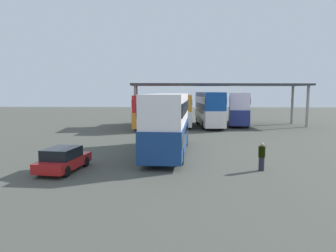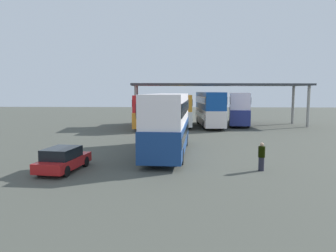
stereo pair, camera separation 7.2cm
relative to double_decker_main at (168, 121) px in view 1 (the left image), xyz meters
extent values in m
plane|color=#474A41|center=(0.11, -2.23, -2.35)|extent=(140.00, 140.00, 0.00)
cube|color=navy|center=(0.00, -0.01, -1.05)|extent=(3.18, 10.90, 1.89)
cube|color=white|center=(0.00, -0.01, 0.92)|extent=(3.09, 10.68, 2.05)
cube|color=black|center=(0.00, -0.01, -0.83)|extent=(3.19, 10.47, 0.64)
cube|color=black|center=(0.00, -0.01, 1.02)|extent=(3.19, 10.47, 0.82)
cube|color=black|center=(0.32, 5.31, -0.77)|extent=(2.16, 0.23, 1.14)
cube|color=orange|center=(0.32, 5.31, 0.14)|extent=(1.78, 0.19, 0.36)
cylinder|color=black|center=(-0.95, 3.39, -1.85)|extent=(0.34, 1.01, 1.00)
cylinder|color=black|center=(1.35, 3.25, -1.85)|extent=(0.34, 1.01, 1.00)
cylinder|color=black|center=(-1.35, -3.27, -1.85)|extent=(0.34, 1.01, 1.00)
cylinder|color=black|center=(0.95, -3.41, -1.85)|extent=(0.34, 1.01, 1.00)
cube|color=#B11A1B|center=(-5.68, -5.25, -1.86)|extent=(2.17, 4.00, 0.55)
cube|color=black|center=(-5.71, -5.44, -1.29)|extent=(1.81, 2.29, 0.58)
cylinder|color=black|center=(-6.28, -3.98, -2.05)|extent=(0.28, 0.62, 0.60)
cylinder|color=black|center=(-4.78, -4.18, -2.05)|extent=(0.28, 0.62, 0.60)
cylinder|color=black|center=(-6.59, -6.32, -2.05)|extent=(0.28, 0.62, 0.60)
cylinder|color=black|center=(-5.09, -6.52, -2.05)|extent=(0.28, 0.62, 0.60)
cube|color=orange|center=(-3.04, 17.31, -1.12)|extent=(2.79, 11.34, 1.77)
cube|color=red|center=(-3.04, 17.31, 0.72)|extent=(2.71, 11.11, 1.91)
cube|color=black|center=(-3.04, 17.31, -0.91)|extent=(2.82, 10.89, 0.60)
cube|color=black|center=(-3.04, 17.31, 0.82)|extent=(2.82, 10.89, 0.77)
cube|color=black|center=(-2.90, 22.89, -0.85)|extent=(2.14, 0.15, 1.06)
cube|color=orange|center=(-2.90, 22.89, 0.00)|extent=(1.76, 0.12, 0.36)
cylinder|color=black|center=(-4.09, 20.83, -1.85)|extent=(0.30, 1.01, 1.00)
cylinder|color=black|center=(-1.82, 20.77, -1.85)|extent=(0.30, 1.01, 1.00)
cylinder|color=black|center=(-4.26, 13.84, -1.85)|extent=(0.30, 1.01, 1.00)
cylinder|color=black|center=(-1.99, 13.78, -1.85)|extent=(0.30, 1.01, 1.00)
cube|color=white|center=(0.68, 18.75, -1.11)|extent=(3.14, 10.88, 1.77)
cube|color=orange|center=(0.68, 18.75, 0.73)|extent=(3.06, 10.67, 1.92)
cube|color=black|center=(0.68, 18.75, -0.90)|extent=(3.15, 10.46, 0.60)
cube|color=black|center=(0.68, 18.75, 0.83)|extent=(3.15, 10.46, 0.77)
cube|color=black|center=(0.35, 24.06, -0.85)|extent=(2.11, 0.23, 1.06)
cube|color=orange|center=(0.35, 24.06, 0.00)|extent=(1.74, 0.19, 0.36)
cylinder|color=black|center=(-0.64, 22.01, -1.85)|extent=(0.34, 1.02, 1.00)
cylinder|color=black|center=(1.60, 22.15, -1.85)|extent=(0.34, 1.02, 1.00)
cylinder|color=black|center=(-0.23, 15.36, -1.85)|extent=(0.34, 1.02, 1.00)
cylinder|color=black|center=(2.01, 15.50, -1.85)|extent=(0.34, 1.02, 1.00)
cube|color=white|center=(4.56, 17.92, -1.04)|extent=(3.01, 10.91, 1.93)
cube|color=#124495|center=(4.56, 17.92, 0.97)|extent=(2.93, 10.69, 2.09)
cube|color=black|center=(4.56, 17.92, -0.81)|extent=(3.02, 10.48, 0.65)
cube|color=black|center=(4.56, 17.92, 1.07)|extent=(3.02, 10.48, 0.83)
cube|color=black|center=(4.26, 23.26, -0.75)|extent=(2.04, 0.22, 1.16)
cube|color=orange|center=(4.26, 23.26, 0.18)|extent=(1.68, 0.18, 0.36)
cylinder|color=black|center=(3.29, 21.20, -1.85)|extent=(0.34, 1.01, 1.00)
cylinder|color=black|center=(5.45, 21.32, -1.85)|extent=(0.34, 1.01, 1.00)
cylinder|color=black|center=(3.67, 14.52, -1.85)|extent=(0.34, 1.01, 1.00)
cylinder|color=black|center=(5.83, 14.64, -1.85)|extent=(0.34, 1.01, 1.00)
cube|color=navy|center=(8.75, 20.59, -1.06)|extent=(3.98, 11.22, 1.88)
cube|color=white|center=(8.75, 20.59, 0.90)|extent=(3.88, 10.99, 2.04)
cube|color=black|center=(8.75, 20.59, -0.83)|extent=(3.95, 10.79, 0.64)
cube|color=black|center=(8.75, 20.59, 1.01)|extent=(3.95, 10.79, 0.82)
cube|color=black|center=(9.53, 25.97, -0.78)|extent=(2.06, 0.40, 1.13)
cube|color=orange|center=(9.53, 25.97, 0.13)|extent=(1.70, 0.32, 0.36)
cylinder|color=black|center=(8.15, 24.12, -1.85)|extent=(0.42, 1.03, 1.00)
cylinder|color=black|center=(10.32, 23.80, -1.85)|extent=(0.42, 1.03, 1.00)
cylinder|color=black|center=(7.18, 17.37, -1.85)|extent=(0.42, 1.03, 1.00)
cylinder|color=black|center=(9.34, 17.06, -1.85)|extent=(0.42, 1.03, 1.00)
cube|color=#33353A|center=(5.96, 18.67, 2.98)|extent=(23.17, 7.82, 0.25)
cylinder|color=#9E9B93|center=(16.43, 21.92, 0.25)|extent=(0.36, 0.36, 5.20)
cylinder|color=#9E9B93|center=(16.89, 17.79, 0.25)|extent=(0.36, 0.36, 5.20)
cylinder|color=#9E9B93|center=(-4.96, 19.55, 0.25)|extent=(0.36, 0.36, 5.20)
cylinder|color=#9E9B93|center=(-4.51, 15.42, 0.25)|extent=(0.36, 0.36, 5.20)
cylinder|color=#262633|center=(5.47, -4.78, -1.96)|extent=(0.32, 0.32, 0.78)
cylinder|color=black|center=(5.47, -4.78, -1.27)|extent=(0.38, 0.38, 0.62)
sphere|color=tan|center=(5.47, -4.78, -0.85)|extent=(0.22, 0.22, 0.22)
camera|label=1|loc=(0.84, -22.50, 2.11)|focal=33.81mm
camera|label=2|loc=(0.91, -22.49, 2.11)|focal=33.81mm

